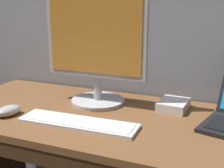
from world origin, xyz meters
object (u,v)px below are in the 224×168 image
Objects in this scene: external_drive_box at (173,105)px; wired_keyboard at (78,123)px; external_monitor at (96,44)px; computer_mouse at (9,111)px.

wired_keyboard is at bearing -134.10° from external_drive_box.
external_drive_box is (0.31, 0.32, 0.01)m from wired_keyboard.
wired_keyboard is at bearing -81.19° from external_monitor.
computer_mouse reaches higher than wired_keyboard.
external_monitor is at bearing -169.33° from external_drive_box.
wired_keyboard is 3.20× the size of external_drive_box.
external_drive_box is (0.63, 0.34, -0.00)m from computer_mouse.
computer_mouse reaches higher than external_drive_box.
wired_keyboard is (0.04, -0.25, -0.27)m from external_monitor.
external_monitor is at bearing 60.96° from computer_mouse.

